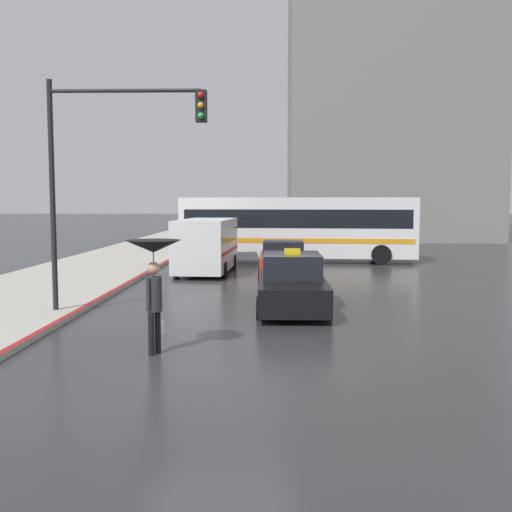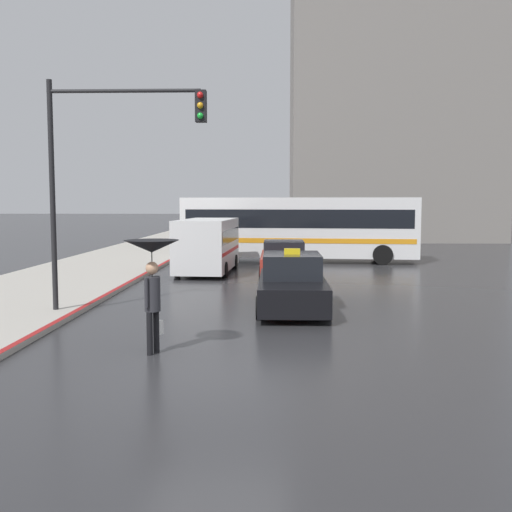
# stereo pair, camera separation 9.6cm
# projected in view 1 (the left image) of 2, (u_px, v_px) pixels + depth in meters

# --- Properties ---
(ground_plane) EXTENTS (300.00, 300.00, 0.00)m
(ground_plane) POSITION_uv_depth(u_px,v_px,m) (219.00, 376.00, 10.23)
(ground_plane) COLOR #2D2D30
(taxi) EXTENTS (1.91, 4.79, 1.70)m
(taxi) POSITION_uv_depth(u_px,v_px,m) (292.00, 284.00, 16.69)
(taxi) COLOR black
(taxi) RESTS_ON ground_plane
(sedan_red) EXTENTS (1.91, 4.75, 1.43)m
(sedan_red) POSITION_uv_depth(u_px,v_px,m) (283.00, 260.00, 23.96)
(sedan_red) COLOR #A52D23
(sedan_red) RESTS_ON ground_plane
(ambulance_van) EXTENTS (2.32, 5.53, 2.27)m
(ambulance_van) POSITION_uv_depth(u_px,v_px,m) (207.00, 243.00, 25.30)
(ambulance_van) COLOR silver
(ambulance_van) RESTS_ON ground_plane
(city_bus) EXTENTS (11.83, 3.57, 3.21)m
(city_bus) POSITION_uv_depth(u_px,v_px,m) (297.00, 226.00, 30.14)
(city_bus) COLOR silver
(city_bus) RESTS_ON ground_plane
(pedestrian_with_umbrella) EXTENTS (1.07, 1.07, 2.24)m
(pedestrian_with_umbrella) POSITION_uv_depth(u_px,v_px,m) (154.00, 262.00, 11.60)
(pedestrian_with_umbrella) COLOR black
(pedestrian_with_umbrella) RESTS_ON ground_plane
(traffic_light) EXTENTS (4.14, 0.38, 6.13)m
(traffic_light) POSITION_uv_depth(u_px,v_px,m) (112.00, 152.00, 15.49)
(traffic_light) COLOR black
(traffic_light) RESTS_ON ground_plane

